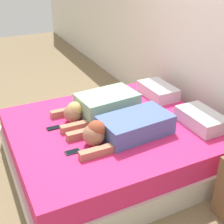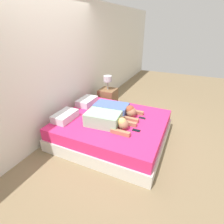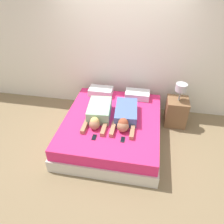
{
  "view_description": "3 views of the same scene",
  "coord_description": "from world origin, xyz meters",
  "views": [
    {
      "loc": [
        2.44,
        -1.19,
        2.04
      ],
      "look_at": [
        0.0,
        0.0,
        0.61
      ],
      "focal_mm": 50.0,
      "sensor_mm": 36.0,
      "label": 1
    },
    {
      "loc": [
        -2.66,
        -1.23,
        2.09
      ],
      "look_at": [
        0.0,
        0.0,
        0.61
      ],
      "focal_mm": 28.0,
      "sensor_mm": 36.0,
      "label": 2
    },
    {
      "loc": [
        0.57,
        -3.09,
        2.92
      ],
      "look_at": [
        0.0,
        0.0,
        0.61
      ],
      "focal_mm": 35.0,
      "sensor_mm": 36.0,
      "label": 3
    }
  ],
  "objects": [
    {
      "name": "ground_plane",
      "position": [
        0.0,
        0.0,
        0.0
      ],
      "size": [
        12.0,
        12.0,
        0.0
      ],
      "primitive_type": "plane",
      "color": "#7F6B4C"
    },
    {
      "name": "bed",
      "position": [
        0.0,
        0.0,
        0.23
      ],
      "size": [
        1.79,
        2.02,
        0.46
      ],
      "color": "beige",
      "rests_on": "ground_plane"
    },
    {
      "name": "cell_phone_right",
      "position": [
        0.27,
        -0.52,
        0.47
      ],
      "size": [
        0.07,
        0.13,
        0.01
      ],
      "color": "#2D2D33",
      "rests_on": "bed"
    },
    {
      "name": "wall_back",
      "position": [
        0.0,
        1.16,
        1.3
      ],
      "size": [
        12.0,
        0.06,
        2.6
      ],
      "color": "silver",
      "rests_on": "ground_plane"
    },
    {
      "name": "person_left",
      "position": [
        -0.24,
        -0.01,
        0.57
      ],
      "size": [
        0.45,
        0.89,
        0.23
      ],
      "color": "#8CBF99",
      "rests_on": "bed"
    },
    {
      "name": "pillow_head_left",
      "position": [
        -0.39,
        0.8,
        0.53
      ],
      "size": [
        0.49,
        0.3,
        0.14
      ],
      "color": "silver",
      "rests_on": "bed"
    },
    {
      "name": "cell_phone_left",
      "position": [
        -0.2,
        -0.55,
        0.47
      ],
      "size": [
        0.07,
        0.13,
        0.01
      ],
      "color": "black",
      "rests_on": "bed"
    },
    {
      "name": "pillow_head_right",
      "position": [
        0.39,
        0.8,
        0.53
      ],
      "size": [
        0.49,
        0.3,
        0.14
      ],
      "color": "silver",
      "rests_on": "bed"
    },
    {
      "name": "person_right",
      "position": [
        0.24,
        0.02,
        0.56
      ],
      "size": [
        0.44,
        0.98,
        0.23
      ],
      "color": "#4C66A5",
      "rests_on": "bed"
    }
  ]
}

